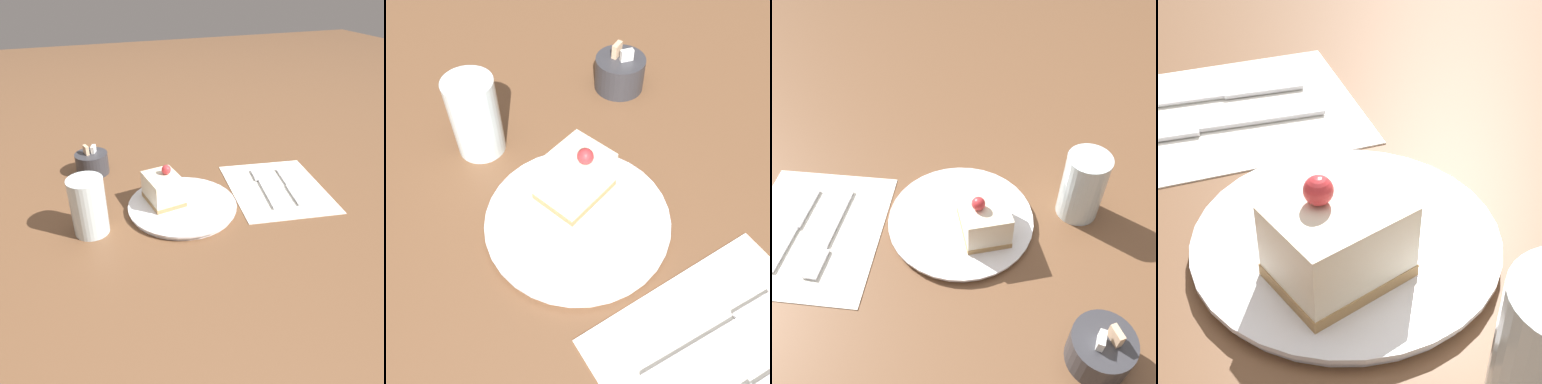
% 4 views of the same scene
% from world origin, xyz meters
% --- Properties ---
extents(ground_plane, '(4.00, 4.00, 0.00)m').
position_xyz_m(ground_plane, '(0.00, 0.00, 0.00)').
color(ground_plane, brown).
extents(plate, '(0.23, 0.23, 0.01)m').
position_xyz_m(plate, '(-0.02, -0.02, 0.01)').
color(plate, white).
rests_on(plate, ground_plane).
extents(cake_slice, '(0.08, 0.10, 0.08)m').
position_xyz_m(cake_slice, '(-0.05, -0.00, 0.04)').
color(cake_slice, '#AD8451').
rests_on(cake_slice, plate).
extents(napkin, '(0.25, 0.28, 0.00)m').
position_xyz_m(napkin, '(0.22, -0.02, 0.00)').
color(napkin, white).
rests_on(napkin, ground_plane).
extents(fork, '(0.05, 0.18, 0.00)m').
position_xyz_m(fork, '(0.19, 0.00, 0.01)').
color(fork, silver).
rests_on(fork, napkin).
extents(knife, '(0.05, 0.17, 0.00)m').
position_xyz_m(knife, '(0.24, -0.04, 0.01)').
color(knife, silver).
rests_on(knife, napkin).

